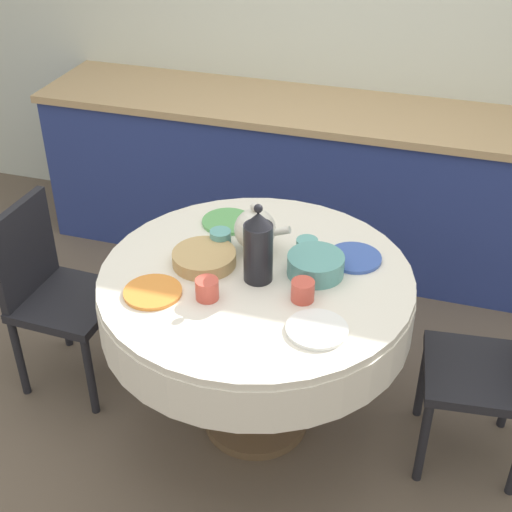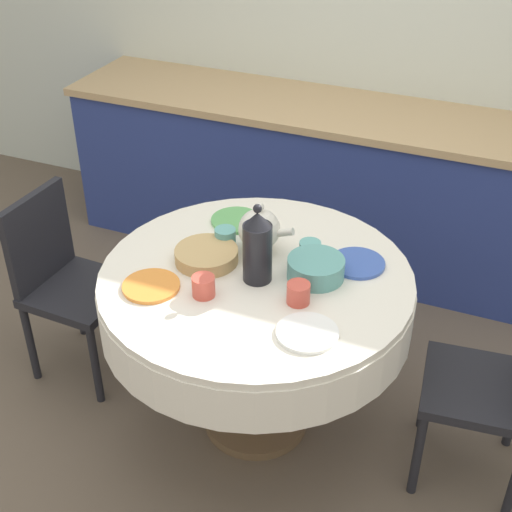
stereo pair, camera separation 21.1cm
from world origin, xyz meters
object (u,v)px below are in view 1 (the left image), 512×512
object	(u,v)px
chair_right	(52,288)
teapot	(255,230)
chair_left	(501,364)
coffee_carafe	(258,247)

from	to	relation	value
chair_right	teapot	world-z (taller)	teapot
chair_left	teapot	distance (m)	1.05
chair_left	teapot	size ratio (longest dim) A/B	3.86
chair_right	chair_left	bearing A→B (deg)	94.26
coffee_carafe	teapot	distance (m)	0.20
chair_right	coffee_carafe	size ratio (longest dim) A/B	2.77
coffee_carafe	chair_left	bearing A→B (deg)	8.02
chair_left	coffee_carafe	distance (m)	1.01
chair_left	chair_right	xyz separation A→B (m)	(-1.86, -0.07, 0.00)
chair_left	chair_right	distance (m)	1.86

